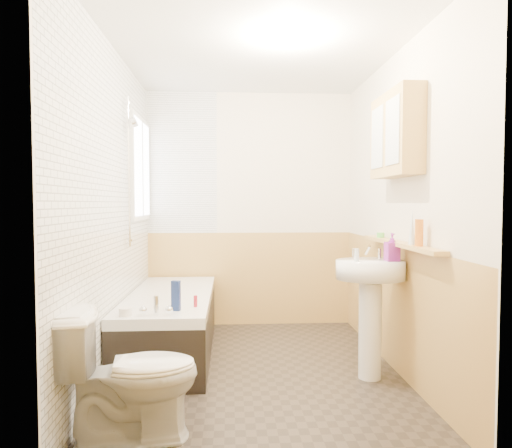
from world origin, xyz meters
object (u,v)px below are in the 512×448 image
at_px(pine_shelf, 399,244).
at_px(bathtub, 171,322).
at_px(sink, 370,294).
at_px(toilet, 131,375).
at_px(medicine_cabinet, 396,135).

bearing_deg(pine_shelf, bathtub, 158.79).
distance_m(sink, pine_shelf, 0.43).
bearing_deg(toilet, medicine_cabinet, -74.41).
bearing_deg(sink, bathtub, 154.86).
relative_size(bathtub, sink, 1.77).
distance_m(bathtub, sink, 1.74).
height_order(bathtub, pine_shelf, pine_shelf).
xyz_separation_m(sink, pine_shelf, (0.20, -0.03, 0.38)).
height_order(toilet, medicine_cabinet, medicine_cabinet).
relative_size(toilet, medicine_cabinet, 1.08).
xyz_separation_m(bathtub, pine_shelf, (1.77, -0.69, 0.74)).
bearing_deg(bathtub, sink, -22.72).
distance_m(bathtub, pine_shelf, 2.04).
distance_m(pine_shelf, medicine_cabinet, 0.80).
relative_size(sink, pine_shelf, 0.73).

